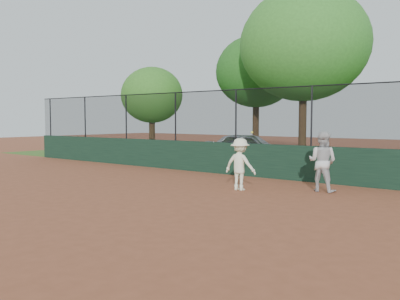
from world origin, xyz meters
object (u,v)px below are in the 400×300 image
Objects in this scene: tree_0 at (152,95)px; tree_2 at (304,45)px; player_main at (240,164)px; parked_car at (249,148)px; tree_1 at (256,72)px; player_second at (322,162)px.

tree_2 is (9.56, 0.20, 2.01)m from tree_0.
parked_car is at bearing 120.09° from player_main.
tree_1 reaches higher than parked_car.
tree_1 is at bearing -49.73° from player_second.
tree_0 is (-7.73, 1.51, 2.76)m from parked_car.
player_second is at bearing -151.10° from parked_car.
player_main is at bearing -34.98° from tree_0.
tree_1 is at bearing 8.16° from parked_car.
player_second is 15.35m from tree_0.
tree_0 is 9.77m from tree_2.
tree_1 is (-7.58, 8.82, 3.79)m from player_second.
player_main is at bearing 32.17° from player_second.
tree_0 reaches higher than parked_car.
tree_0 is 0.78× the size of tree_1.
player_main is 14.33m from tree_0.
parked_car is 7.57m from player_main.
tree_0 is at bearing -178.80° from tree_2.
player_second is at bearing -26.68° from tree_0.
parked_car is at bearing -42.79° from player_second.
parked_car is 8.35m from tree_0.
player_main reaches higher than player_second.
tree_2 is at bearing 103.36° from player_main.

